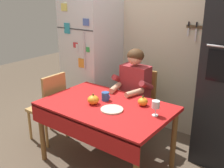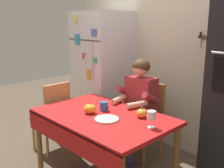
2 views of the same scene
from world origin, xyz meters
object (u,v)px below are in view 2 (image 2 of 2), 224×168
Objects in this scene: chair_left_side at (54,115)px; pumpkin_large at (90,109)px; chair_behind_person at (147,116)px; coffee_mug at (104,106)px; wine_glass at (151,116)px; seated_person at (137,102)px; dining_table at (101,123)px; refrigerator at (103,74)px; pumpkin_medium at (142,113)px; serving_tray at (107,119)px.

pumpkin_large is (0.78, -0.04, 0.28)m from chair_left_side.
coffee_mug is (-0.04, -0.68, 0.28)m from chair_behind_person.
chair_behind_person is 0.97m from wine_glass.
wine_glass is 1.25× the size of pumpkin_large.
seated_person is at bearing 35.24° from chair_left_side.
dining_table is at bearing 21.34° from pumpkin_large.
pumpkin_large is at bearing -158.66° from dining_table.
refrigerator is 1.43m from pumpkin_medium.
coffee_mug is (0.82, 0.12, 0.28)m from chair_left_side.
coffee_mug is at bearing 76.63° from pumpkin_large.
dining_table is at bearing -143.51° from pumpkin_medium.
wine_glass reaches higher than serving_tray.
refrigerator is 14.37× the size of pumpkin_large.
coffee_mug is at bearing -94.89° from seated_person.
refrigerator is at bearing 137.09° from dining_table.
wine_glass is 1.41× the size of pumpkin_medium.
pumpkin_large is (-0.12, -0.05, 0.13)m from dining_table.
refrigerator is 1.16m from coffee_mug.
serving_tray is at bearing -40.73° from refrigerator.
dining_table is 1.51× the size of chair_behind_person.
dining_table is 1.51× the size of chair_left_side.
refrigerator reaches higher than pumpkin_medium.
pumpkin_large is (-0.08, -0.65, 0.05)m from seated_person.
wine_glass is at bearing -27.34° from refrigerator.
pumpkin_large is (-0.08, -0.84, 0.28)m from chair_behind_person.
seated_person reaches higher than serving_tray.
coffee_mug is at bearing 179.13° from wine_glass.
coffee_mug reaches higher than serving_tray.
serving_tray is at bearing -123.08° from pumpkin_medium.
chair_behind_person and chair_left_side have the same top height.
serving_tray is at bearing -37.59° from coffee_mug.
wine_glass is 0.46m from serving_tray.
pumpkin_medium is at bearing 148.80° from wine_glass.
serving_tray is (1.04, -0.05, 0.24)m from chair_left_side.
dining_table is at bearing -54.67° from coffee_mug.
coffee_mug is 0.43m from pumpkin_medium.
chair_left_side is at bearing -144.76° from seated_person.
chair_left_side is at bearing -179.76° from dining_table.
refrigerator is at bearing 139.27° from serving_tray.
seated_person is at bearing 135.54° from pumpkin_medium.
coffee_mug is at bearing 125.33° from dining_table.
refrigerator reaches higher than pumpkin_large.
chair_behind_person is 0.73m from coffee_mug.
seated_person is at bearing -90.00° from chair_behind_person.
serving_tray is (-0.42, -0.16, -0.10)m from wine_glass.
refrigerator reaches higher than seated_person.
pumpkin_medium is (1.28, -0.64, -0.12)m from refrigerator.
dining_table is 0.81m from chair_behind_person.
wine_glass is at bearing -31.20° from pumpkin_medium.
seated_person is 1.08m from chair_left_side.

